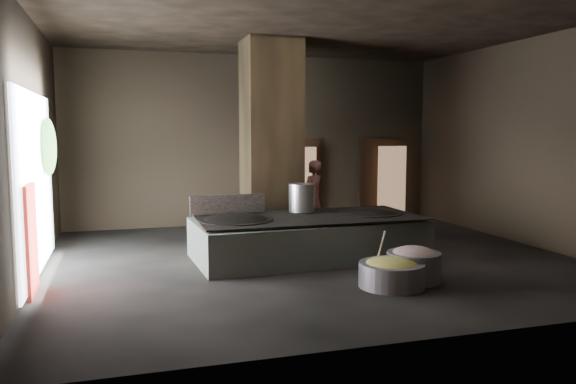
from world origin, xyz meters
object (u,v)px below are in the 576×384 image
object	(u,v)px
wok_left	(236,224)
wok_right	(370,217)
meat_basin	(414,267)
stock_pot	(302,198)
veg_basin	(392,275)
hearth_platform	(308,238)
cook	(313,198)

from	to	relation	value
wok_left	wok_right	bearing A→B (deg)	2.05
wok_left	meat_basin	distance (m)	3.37
stock_pot	veg_basin	size ratio (longest dim) A/B	0.54
wok_left	veg_basin	size ratio (longest dim) A/B	1.32
stock_pot	wok_right	bearing A→B (deg)	-21.04
hearth_platform	meat_basin	world-z (taller)	hearth_platform
hearth_platform	veg_basin	size ratio (longest dim) A/B	4.17
hearth_platform	wok_left	bearing A→B (deg)	179.16
stock_pot	veg_basin	bearing A→B (deg)	-79.07
stock_pot	veg_basin	distance (m)	3.12
hearth_platform	wok_left	xyz separation A→B (m)	(-1.45, -0.05, 0.37)
wok_right	stock_pot	world-z (taller)	stock_pot
wok_left	stock_pot	world-z (taller)	stock_pot
veg_basin	meat_basin	xyz separation A→B (m)	(0.51, 0.20, 0.05)
wok_left	cook	bearing A→B (deg)	44.00
hearth_platform	wok_left	size ratio (longest dim) A/B	3.17
wok_right	veg_basin	bearing A→B (deg)	-106.92
hearth_platform	cook	world-z (taller)	cook
veg_basin	meat_basin	world-z (taller)	meat_basin
wok_left	cook	distance (m)	3.21
wok_left	cook	world-z (taller)	cook
cook	veg_basin	size ratio (longest dim) A/B	1.71
wok_right	stock_pot	size ratio (longest dim) A/B	2.25
meat_basin	wok_right	bearing A→B (deg)	84.16
hearth_platform	wok_left	distance (m)	1.50
stock_pot	cook	bearing A→B (deg)	63.60
cook	meat_basin	bearing A→B (deg)	57.88
wok_right	wok_left	bearing A→B (deg)	-177.95
wok_right	cook	world-z (taller)	cook
cook	meat_basin	world-z (taller)	cook
wok_left	meat_basin	bearing A→B (deg)	-39.53
wok_left	meat_basin	xyz separation A→B (m)	(2.57, -2.12, -0.51)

